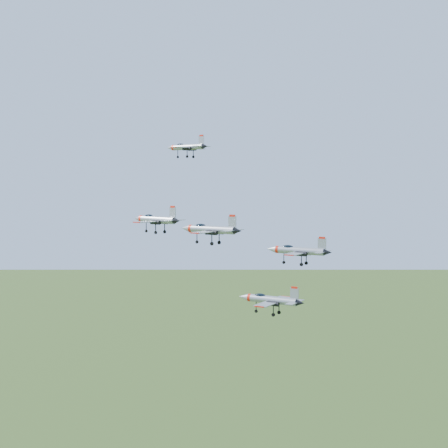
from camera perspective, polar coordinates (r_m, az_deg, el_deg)
The scene contains 5 objects.
jet_lead at distance 133.46m, azimuth -3.46°, elevation 7.05°, with size 11.25×9.25×3.01m.
jet_left_high at distance 114.40m, azimuth -1.31°, elevation -0.48°, with size 13.43×11.14×3.59m.
jet_right_high at distance 101.43m, azimuth -6.26°, elevation 0.43°, with size 10.87×8.98×2.91m.
jet_left_low at distance 114.34m, azimuth 6.76°, elevation -2.41°, with size 12.75×10.66×3.41m.
jet_right_low at distance 92.75m, azimuth 4.23°, elevation -6.90°, with size 10.71×8.94×2.86m.
Camera 1 is at (63.40, -91.85, 140.68)m, focal length 50.00 mm.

